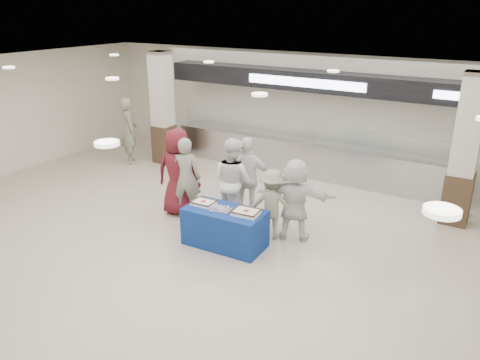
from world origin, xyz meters
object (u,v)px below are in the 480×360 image
Objects in this scene: civilian_maroon at (178,172)px; soldier_a at (186,178)px; soldier_b at (272,204)px; civilian_white at (295,200)px; soldier_bg at (129,131)px; sheet_cake_right at (246,212)px; chef_tall at (233,181)px; chef_short at (248,178)px; display_table at (225,228)px; sheet_cake_left at (204,203)px; cupcake_tray at (221,208)px.

civilian_maroon is 0.26m from soldier_a.
civilian_maroon is 1.35× the size of soldier_b.
civilian_white is 0.86× the size of soldier_bg.
soldier_b reaches higher than sheet_cake_right.
chef_short is (0.15, 0.37, -0.03)m from chef_tall.
soldier_b is at bearing 162.26° from civilian_maroon.
civilian_white is at bearing -172.47° from soldier_b.
display_table is 1.07× the size of soldier_b.
sheet_cake_left is at bearing -177.66° from sheet_cake_right.
cupcake_tray is at bearing 23.92° from civilian_white.
cupcake_tray is 1.46m from civilian_white.
civilian_white reaches higher than soldier_b.
chef_tall is (-0.89, 0.95, 0.13)m from sheet_cake_right.
civilian_white is (1.44, -0.02, -0.10)m from chef_tall.
soldier_a reaches higher than civilian_white.
soldier_bg is (-5.15, 2.83, 0.59)m from display_table.
soldier_a is 0.97× the size of chef_tall.
soldier_b is at bearing 124.25° from chef_short.
cupcake_tray is 0.24× the size of chef_short.
cupcake_tray is 0.30× the size of soldier_b.
sheet_cake_right is 0.27× the size of chef_tall.
sheet_cake_right is 0.30× the size of civilian_white.
soldier_b is 6.14m from soldier_bg.
cupcake_tray is 1.41m from chef_short.
chef_tall is at bearing 133.01° from sheet_cake_right.
sheet_cake_right is 1.08m from civilian_white.
civilian_maroon is at bearing 154.30° from display_table.
sheet_cake_right is (0.94, 0.04, 0.00)m from sheet_cake_left.
display_table is 0.64m from sheet_cake_left.
soldier_a is (-1.45, 0.69, 0.53)m from display_table.
chef_short reaches higher than soldier_b.
cupcake_tray is at bearing 29.10° from soldier_b.
sheet_cake_right is 0.28× the size of chef_short.
sheet_cake_left is 0.43m from cupcake_tray.
cupcake_tray is (-0.51, -0.07, -0.02)m from sheet_cake_right.
sheet_cake_right is at bearing 147.49° from chef_tall.
civilian_maroon is at bearing -34.98° from soldier_a.
soldier_a is 2.48m from civilian_white.
soldier_b is 0.75× the size of soldier_bg.
civilian_maroon is 1.54m from chef_short.
cupcake_tray is 1.57m from soldier_a.
chef_short reaches higher than display_table.
sheet_cake_right is at bearing 1.51° from display_table.
soldier_bg reaches higher than sheet_cake_left.
cupcake_tray is at bearing 76.86° from chef_short.
chef_short is 5.09m from soldier_bg.
sheet_cake_left is 1.34m from soldier_b.
sheet_cake_right is at bearing 39.98° from civilian_white.
soldier_a is (-1.39, 0.72, 0.12)m from cupcake_tray.
civilian_maroon is 1.00× the size of soldier_bg.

